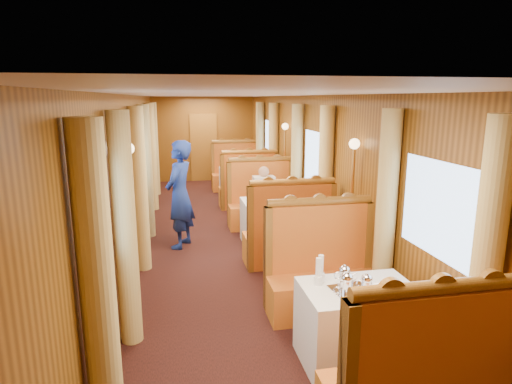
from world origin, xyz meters
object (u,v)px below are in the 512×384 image
object	(u,v)px
steward	(180,195)
teapot_left	(347,285)
banquette_far_aft	(236,174)
rose_vase_far	(243,161)
teapot_back	(344,277)
rose_vase_mid	(273,191)
banquette_far_fwd	(248,189)
passenger	(264,191)
banquette_mid_aft	(261,205)
tea_tray	(350,289)
table_mid	(273,221)
fruit_plate	(395,287)
teapot_right	(366,286)
banquette_mid_fwd	(289,237)
banquette_near_aft	(322,277)
table_far	(242,183)
table_near	(358,325)

from	to	relation	value
steward	teapot_left	bearing A→B (deg)	44.77
banquette_far_aft	rose_vase_far	distance (m)	1.12
teapot_back	rose_vase_mid	bearing A→B (deg)	101.13
banquette_far_fwd	passenger	world-z (taller)	banquette_far_fwd
banquette_mid_aft	tea_tray	bearing A→B (deg)	-91.43
table_mid	fruit_plate	xyz separation A→B (m)	(0.30, -3.58, 0.39)
teapot_right	fruit_plate	size ratio (longest dim) A/B	0.72
banquette_far_fwd	steward	bearing A→B (deg)	-123.15
teapot_right	banquette_mid_fwd	bearing A→B (deg)	114.17
teapot_back	banquette_mid_aft	bearing A→B (deg)	101.27
banquette_near_aft	table_far	size ratio (longest dim) A/B	1.28
table_far	steward	xyz separation A→B (m)	(-1.57, -3.41, 0.52)
tea_tray	teapot_left	world-z (taller)	teapot_left
fruit_plate	banquette_far_aft	bearing A→B (deg)	92.15
table_near	teapot_back	world-z (taller)	teapot_back
teapot_back	fruit_plate	size ratio (longest dim) A/B	0.76
teapot_back	fruit_plate	bearing A→B (deg)	-9.90
teapot_right	passenger	world-z (taller)	passenger
table_mid	banquette_mid_fwd	world-z (taller)	banquette_mid_fwd
teapot_right	rose_vase_mid	size ratio (longest dim) A/B	0.47
banquette_mid_aft	teapot_back	bearing A→B (deg)	-91.53
teapot_right	rose_vase_far	distance (m)	7.12
passenger	tea_tray	bearing A→B (deg)	-91.51
banquette_mid_fwd	banquette_mid_aft	world-z (taller)	same
tea_tray	teapot_right	distance (m)	0.16
fruit_plate	teapot_left	bearing A→B (deg)	179.67
banquette_mid_aft	table_far	xyz separation A→B (m)	(0.00, 2.49, -0.05)
banquette_near_aft	fruit_plate	bearing A→B (deg)	-74.54
banquette_near_aft	teapot_left	size ratio (longest dim) A/B	7.23
banquette_mid_fwd	teapot_left	bearing A→B (deg)	-93.74
table_near	banquette_far_fwd	xyz separation A→B (m)	(0.00, 5.99, 0.05)
table_far	passenger	distance (m)	2.76
steward	passenger	distance (m)	1.71
banquette_far_aft	tea_tray	xyz separation A→B (m)	(-0.11, -8.04, 0.33)
table_mid	rose_vase_mid	distance (m)	0.55
teapot_back	table_far	bearing A→B (deg)	101.82
banquette_far_fwd	banquette_far_aft	xyz separation A→B (m)	(0.00, 2.03, 0.00)
passenger	fruit_plate	bearing A→B (deg)	-86.00
table_mid	tea_tray	xyz separation A→B (m)	(-0.11, -3.53, 0.38)
rose_vase_mid	steward	size ratio (longest dim) A/B	0.20
table_mid	steward	xyz separation A→B (m)	(-1.57, 0.09, 0.52)
banquette_mid_fwd	banquette_far_fwd	distance (m)	3.50
banquette_near_aft	teapot_left	xyz separation A→B (m)	(-0.17, -1.10, 0.40)
banquette_mid_fwd	table_far	size ratio (longest dim) A/B	1.28
table_near	teapot_right	world-z (taller)	teapot_right
teapot_back	rose_vase_far	bearing A→B (deg)	101.52
banquette_mid_aft	steward	distance (m)	1.88
banquette_mid_aft	teapot_left	xyz separation A→B (m)	(-0.17, -4.60, 0.40)
banquette_far_aft	teapot_right	bearing A→B (deg)	-89.93
passenger	table_near	bearing A→B (deg)	-90.00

